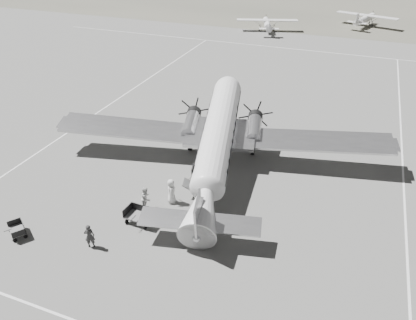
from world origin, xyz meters
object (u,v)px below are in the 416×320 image
(ramp_agent, at_px, (146,198))
(passenger, at_px, (171,191))
(light_plane_right, at_px, (365,20))
(dc3_airliner, at_px, (217,142))
(baggage_cart_near, at_px, (139,216))
(light_plane_left, at_px, (267,25))
(baggage_cart_far, at_px, (17,230))
(ground_crew, at_px, (90,236))

(ramp_agent, distance_m, passenger, 1.88)
(light_plane_right, bearing_deg, passenger, -81.80)
(dc3_airliner, xyz_separation_m, baggage_cart_near, (-2.69, -7.96, -2.14))
(light_plane_right, bearing_deg, light_plane_left, -130.36)
(ramp_agent, relative_size, passenger, 0.95)
(dc3_airliner, distance_m, baggage_cart_far, 15.38)
(light_plane_left, bearing_deg, baggage_cart_near, -102.77)
(dc3_airliner, height_order, ground_crew, dc3_airliner)
(light_plane_right, bearing_deg, baggage_cart_near, -82.30)
(ground_crew, bearing_deg, passenger, -142.44)
(light_plane_right, relative_size, passenger, 6.04)
(light_plane_left, bearing_deg, baggage_cart_far, -109.60)
(baggage_cart_near, bearing_deg, light_plane_left, 98.15)
(ground_crew, height_order, ramp_agent, ramp_agent)
(ramp_agent, bearing_deg, ground_crew, 156.07)
(dc3_airliner, relative_size, passenger, 14.71)
(dc3_airliner, relative_size, ramp_agent, 15.56)
(light_plane_left, height_order, ramp_agent, light_plane_left)
(ground_crew, relative_size, passenger, 0.89)
(ground_crew, distance_m, passenger, 6.62)
(light_plane_right, relative_size, baggage_cart_near, 6.02)
(baggage_cart_near, distance_m, ground_crew, 3.58)
(light_plane_right, xyz_separation_m, baggage_cart_near, (-11.23, -65.74, -0.66))
(baggage_cart_far, bearing_deg, baggage_cart_near, 65.25)
(ground_crew, xyz_separation_m, ramp_agent, (1.42, 4.69, 0.05))
(baggage_cart_near, distance_m, baggage_cart_far, 7.83)
(ramp_agent, xyz_separation_m, passenger, (1.32, 1.34, 0.05))
(dc3_airliner, height_order, baggage_cart_near, dc3_airliner)
(baggage_cart_far, relative_size, ramp_agent, 0.81)
(baggage_cart_near, xyz_separation_m, baggage_cart_far, (-6.75, -3.97, -0.13))
(light_plane_left, relative_size, ramp_agent, 6.09)
(dc3_airliner, relative_size, light_plane_left, 2.55)
(passenger, bearing_deg, dc3_airliner, -39.82)
(dc3_airliner, bearing_deg, ramp_agent, -127.29)
(baggage_cart_near, distance_m, passenger, 3.10)
(dc3_airliner, bearing_deg, light_plane_left, 86.66)
(light_plane_left, distance_m, baggage_cart_near, 55.72)
(dc3_airliner, distance_m, light_plane_right, 58.43)
(ground_crew, distance_m, ramp_agent, 4.90)
(dc3_airliner, bearing_deg, ground_crew, -124.04)
(ground_crew, bearing_deg, light_plane_left, -114.78)
(passenger, bearing_deg, ground_crew, 133.64)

